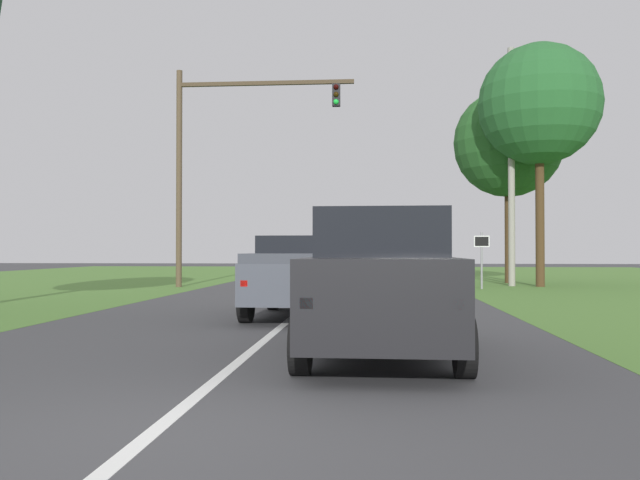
% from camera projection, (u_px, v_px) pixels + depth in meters
% --- Properties ---
extents(ground_plane, '(120.00, 120.00, 0.00)m').
position_uv_depth(ground_plane, '(303.00, 309.00, 17.09)').
color(ground_plane, '#424244').
extents(lane_centre_stripe, '(0.16, 41.30, 0.01)m').
position_uv_depth(lane_centre_stripe, '(176.00, 413.00, 6.13)').
color(lane_centre_stripe, white).
rests_on(lane_centre_stripe, ground_plane).
extents(red_suv_near, '(2.23, 4.91, 2.05)m').
position_uv_depth(red_suv_near, '(382.00, 281.00, 9.48)').
color(red_suv_near, black).
rests_on(red_suv_near, ground_plane).
extents(pickup_truck_lead, '(2.29, 5.04, 1.82)m').
position_uv_depth(pickup_truck_lead, '(301.00, 275.00, 15.11)').
color(pickup_truck_lead, '#4C515B').
rests_on(pickup_truck_lead, ground_plane).
extents(traffic_light, '(7.36, 0.40, 8.97)m').
position_uv_depth(traffic_light, '(220.00, 146.00, 27.36)').
color(traffic_light, brown).
rests_on(traffic_light, ground_plane).
extents(keep_moving_sign, '(0.60, 0.09, 2.21)m').
position_uv_depth(keep_moving_sign, '(482.00, 253.00, 25.94)').
color(keep_moving_sign, gray).
rests_on(keep_moving_sign, ground_plane).
extents(oak_tree_right, '(5.01, 5.01, 9.00)m').
position_uv_depth(oak_tree_right, '(508.00, 143.00, 30.74)').
color(oak_tree_right, '#4C351E').
rests_on(oak_tree_right, ground_plane).
extents(utility_pole_right, '(0.28, 0.28, 10.12)m').
position_uv_depth(utility_pole_right, '(511.00, 167.00, 28.15)').
color(utility_pole_right, '#9E998E').
rests_on(utility_pole_right, ground_plane).
extents(extra_tree_1, '(5.04, 5.04, 10.14)m').
position_uv_depth(extra_tree_1, '(539.00, 105.00, 27.71)').
color(extra_tree_1, '#4C351E').
rests_on(extra_tree_1, ground_plane).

